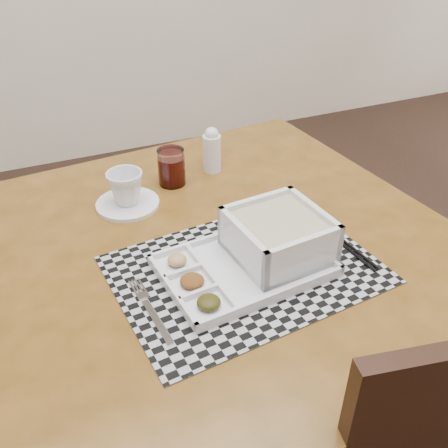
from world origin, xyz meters
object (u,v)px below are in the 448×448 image
(serving_tray, at_px, (269,245))
(creamer_bottle, at_px, (212,150))
(cup, at_px, (126,188))
(juice_glass, at_px, (172,168))
(dining_table, at_px, (219,269))

(serving_tray, relative_size, creamer_bottle, 2.83)
(cup, height_order, juice_glass, juice_glass)
(creamer_bottle, bearing_deg, cup, -161.29)
(dining_table, xyz_separation_m, cup, (-0.14, 0.22, 0.13))
(creamer_bottle, bearing_deg, dining_table, -110.02)
(dining_table, height_order, cup, cup)
(creamer_bottle, bearing_deg, juice_glass, -168.16)
(dining_table, xyz_separation_m, juice_glass, (-0.01, 0.28, 0.12))
(dining_table, relative_size, juice_glass, 11.64)
(juice_glass, bearing_deg, serving_tray, -78.93)
(dining_table, bearing_deg, cup, 123.19)
(dining_table, relative_size, cup, 12.74)
(serving_tray, distance_m, creamer_bottle, 0.41)
(juice_glass, distance_m, creamer_bottle, 0.12)
(serving_tray, xyz_separation_m, cup, (-0.21, 0.32, 0.01))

